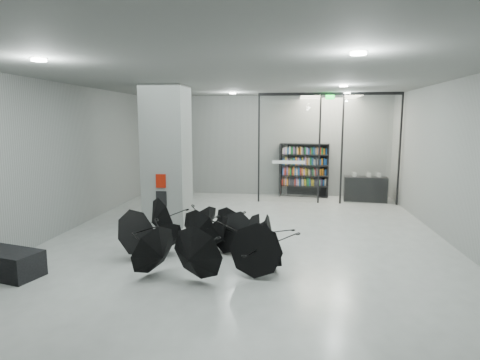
# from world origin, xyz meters

# --- Properties ---
(room) EXTENTS (14.00, 14.02, 4.01)m
(room) POSITION_xyz_m (0.00, 0.00, 2.84)
(room) COLOR gray
(room) RESTS_ON ground
(column) EXTENTS (1.20, 1.20, 4.00)m
(column) POSITION_xyz_m (-2.50, 2.00, 2.00)
(column) COLOR slate
(column) RESTS_ON ground
(fire_cabinet) EXTENTS (0.28, 0.04, 0.38)m
(fire_cabinet) POSITION_xyz_m (-2.50, 1.38, 1.35)
(fire_cabinet) COLOR #A50A07
(fire_cabinet) RESTS_ON column
(info_panel) EXTENTS (0.30, 0.03, 0.42)m
(info_panel) POSITION_xyz_m (-2.50, 1.38, 0.85)
(info_panel) COLOR black
(info_panel) RESTS_ON column
(exit_sign) EXTENTS (0.30, 0.06, 0.15)m
(exit_sign) POSITION_xyz_m (2.40, 5.30, 3.82)
(exit_sign) COLOR #0CE533
(exit_sign) RESTS_ON room
(glass_partition) EXTENTS (5.06, 0.08, 4.00)m
(glass_partition) POSITION_xyz_m (2.39, 5.50, 2.18)
(glass_partition) COLOR silver
(glass_partition) RESTS_ON ground
(bench) EXTENTS (1.68, 1.03, 0.50)m
(bench) POSITION_xyz_m (-4.50, -2.33, 0.25)
(bench) COLOR black
(bench) RESTS_ON ground
(bookshelf) EXTENTS (1.96, 0.66, 2.12)m
(bookshelf) POSITION_xyz_m (1.61, 6.75, 1.06)
(bookshelf) COLOR black
(bookshelf) RESTS_ON ground
(shop_counter) EXTENTS (1.60, 0.76, 0.93)m
(shop_counter) POSITION_xyz_m (3.88, 6.05, 0.47)
(shop_counter) COLOR black
(shop_counter) RESTS_ON ground
(umbrella_cluster) EXTENTS (4.27, 4.62, 1.30)m
(umbrella_cluster) POSITION_xyz_m (-0.76, -0.87, 0.32)
(umbrella_cluster) COLOR black
(umbrella_cluster) RESTS_ON ground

